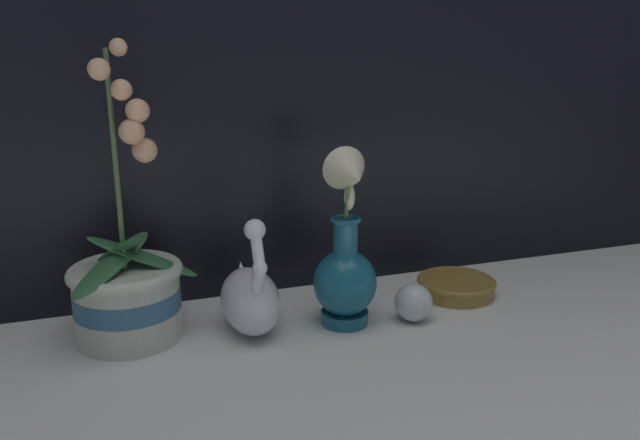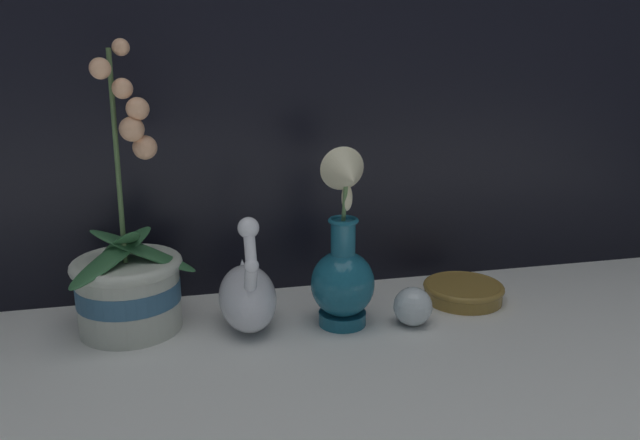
{
  "view_description": "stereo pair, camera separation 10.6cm",
  "coord_description": "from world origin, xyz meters",
  "px_view_note": "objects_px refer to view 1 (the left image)",
  "views": [
    {
      "loc": [
        -0.3,
        -0.83,
        0.46
      ],
      "look_at": [
        0.03,
        0.14,
        0.17
      ],
      "focal_mm": 35.0,
      "sensor_mm": 36.0,
      "label": 1
    },
    {
      "loc": [
        -0.2,
        -0.86,
        0.46
      ],
      "look_at": [
        0.03,
        0.14,
        0.17
      ],
      "focal_mm": 35.0,
      "sensor_mm": 36.0,
      "label": 2
    }
  ],
  "objects_px": {
    "orchid_potted_plant": "(127,288)",
    "swan_figurine": "(250,297)",
    "glass_sphere": "(414,302)",
    "amber_dish": "(456,285)",
    "blue_vase": "(346,263)"
  },
  "relations": [
    {
      "from": "orchid_potted_plant",
      "to": "swan_figurine",
      "type": "distance_m",
      "value": 0.2
    },
    {
      "from": "orchid_potted_plant",
      "to": "glass_sphere",
      "type": "bearing_deg",
      "value": -11.07
    },
    {
      "from": "swan_figurine",
      "to": "amber_dish",
      "type": "bearing_deg",
      "value": 3.26
    },
    {
      "from": "blue_vase",
      "to": "glass_sphere",
      "type": "bearing_deg",
      "value": -12.34
    },
    {
      "from": "orchid_potted_plant",
      "to": "blue_vase",
      "type": "xyz_separation_m",
      "value": [
        0.35,
        -0.07,
        0.02
      ]
    },
    {
      "from": "blue_vase",
      "to": "swan_figurine",
      "type": "bearing_deg",
      "value": 169.2
    },
    {
      "from": "blue_vase",
      "to": "amber_dish",
      "type": "xyz_separation_m",
      "value": [
        0.25,
        0.05,
        -0.09
      ]
    },
    {
      "from": "orchid_potted_plant",
      "to": "amber_dish",
      "type": "xyz_separation_m",
      "value": [
        0.6,
        -0.01,
        -0.07
      ]
    },
    {
      "from": "swan_figurine",
      "to": "blue_vase",
      "type": "xyz_separation_m",
      "value": [
        0.16,
        -0.03,
        0.05
      ]
    },
    {
      "from": "blue_vase",
      "to": "glass_sphere",
      "type": "distance_m",
      "value": 0.14
    },
    {
      "from": "amber_dish",
      "to": "glass_sphere",
      "type": "bearing_deg",
      "value": -149.06
    },
    {
      "from": "blue_vase",
      "to": "glass_sphere",
      "type": "xyz_separation_m",
      "value": [
        0.12,
        -0.03,
        -0.08
      ]
    },
    {
      "from": "orchid_potted_plant",
      "to": "swan_figurine",
      "type": "height_order",
      "value": "orchid_potted_plant"
    },
    {
      "from": "swan_figurine",
      "to": "orchid_potted_plant",
      "type": "bearing_deg",
      "value": 169.47
    },
    {
      "from": "orchid_potted_plant",
      "to": "swan_figurine",
      "type": "bearing_deg",
      "value": -10.53
    }
  ]
}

